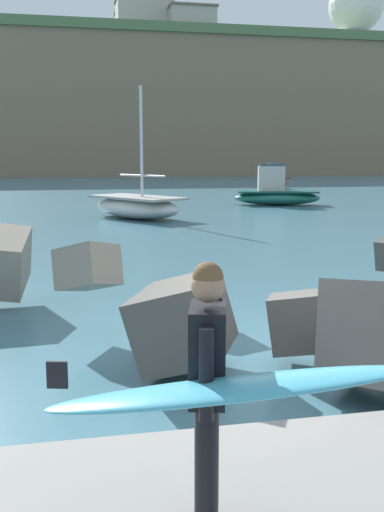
{
  "coord_description": "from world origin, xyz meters",
  "views": [
    {
      "loc": [
        -2.07,
        -6.51,
        2.64
      ],
      "look_at": [
        -0.65,
        0.5,
        1.4
      ],
      "focal_mm": 40.43,
      "sensor_mm": 36.0,
      "label": 1
    }
  ],
  "objects_px": {
    "station_building_west": "(145,19)",
    "surfer_with_board": "(213,385)",
    "radar_dome": "(356,10)",
    "boat_near_right": "(276,193)",
    "station_building_central": "(132,29)",
    "boat_near_left": "(137,206)",
    "station_building_east": "(190,24)",
    "boat_near_centre": "(273,181)"
  },
  "relations": [
    {
      "from": "radar_dome",
      "to": "station_building_east",
      "type": "xyz_separation_m",
      "value": [
        -28.06,
        -5.27,
        -4.48
      ]
    },
    {
      "from": "boat_near_left",
      "to": "station_building_west",
      "type": "bearing_deg",
      "value": 82.66
    },
    {
      "from": "radar_dome",
      "to": "boat_near_left",
      "type": "bearing_deg",
      "value": -122.97
    },
    {
      "from": "station_building_west",
      "to": "station_building_east",
      "type": "relative_size",
      "value": 1.11
    },
    {
      "from": "surfer_with_board",
      "to": "boat_near_right",
      "type": "bearing_deg",
      "value": 69.64
    },
    {
      "from": "station_building_west",
      "to": "boat_near_centre",
      "type": "bearing_deg",
      "value": -82.59
    },
    {
      "from": "boat_near_left",
      "to": "station_building_east",
      "type": "distance_m",
      "value": 64.82
    },
    {
      "from": "surfer_with_board",
      "to": "radar_dome",
      "type": "relative_size",
      "value": 0.18
    },
    {
      "from": "radar_dome",
      "to": "station_building_east",
      "type": "height_order",
      "value": "radar_dome"
    },
    {
      "from": "boat_near_right",
      "to": "station_building_central",
      "type": "distance_m",
      "value": 66.34
    },
    {
      "from": "boat_near_right",
      "to": "radar_dome",
      "type": "bearing_deg",
      "value": 60.3
    },
    {
      "from": "station_building_west",
      "to": "surfer_with_board",
      "type": "bearing_deg",
      "value": -96.69
    },
    {
      "from": "surfer_with_board",
      "to": "boat_near_centre",
      "type": "xyz_separation_m",
      "value": [
        15.12,
        41.91,
        -0.58
      ]
    },
    {
      "from": "boat_near_right",
      "to": "station_building_east",
      "type": "distance_m",
      "value": 58.35
    },
    {
      "from": "station_building_west",
      "to": "boat_near_right",
      "type": "bearing_deg",
      "value": -89.72
    },
    {
      "from": "boat_near_centre",
      "to": "station_building_west",
      "type": "distance_m",
      "value": 46.77
    },
    {
      "from": "surfer_with_board",
      "to": "station_building_east",
      "type": "relative_size",
      "value": 0.28
    },
    {
      "from": "surfer_with_board",
      "to": "boat_near_centre",
      "type": "height_order",
      "value": "boat_near_centre"
    },
    {
      "from": "station_building_west",
      "to": "station_building_east",
      "type": "xyz_separation_m",
      "value": [
        6.2,
        -1.88,
        -0.77
      ]
    },
    {
      "from": "radar_dome",
      "to": "station_building_central",
      "type": "distance_m",
      "value": 35.81
    },
    {
      "from": "station_building_central",
      "to": "station_building_east",
      "type": "height_order",
      "value": "station_building_central"
    },
    {
      "from": "station_building_east",
      "to": "surfer_with_board",
      "type": "bearing_deg",
      "value": -101.1
    },
    {
      "from": "boat_near_left",
      "to": "boat_near_centre",
      "type": "bearing_deg",
      "value": 56.83
    },
    {
      "from": "surfer_with_board",
      "to": "radar_dome",
      "type": "distance_m",
      "value": 100.16
    },
    {
      "from": "surfer_with_board",
      "to": "boat_near_centre",
      "type": "relative_size",
      "value": 0.39
    },
    {
      "from": "radar_dome",
      "to": "station_building_west",
      "type": "relative_size",
      "value": 1.39
    },
    {
      "from": "boat_near_right",
      "to": "radar_dome",
      "type": "relative_size",
      "value": 0.44
    },
    {
      "from": "radar_dome",
      "to": "station_building_central",
      "type": "height_order",
      "value": "radar_dome"
    },
    {
      "from": "surfer_with_board",
      "to": "station_building_west",
      "type": "distance_m",
      "value": 86.3
    },
    {
      "from": "boat_near_right",
      "to": "radar_dome",
      "type": "xyz_separation_m",
      "value": [
        33.98,
        59.57,
        25.0
      ]
    },
    {
      "from": "station_building_east",
      "to": "boat_near_right",
      "type": "bearing_deg",
      "value": -96.23
    },
    {
      "from": "boat_near_left",
      "to": "boat_near_right",
      "type": "relative_size",
      "value": 1.1
    },
    {
      "from": "boat_near_left",
      "to": "station_building_east",
      "type": "bearing_deg",
      "value": 76.68
    },
    {
      "from": "boat_near_left",
      "to": "radar_dome",
      "type": "relative_size",
      "value": 0.48
    },
    {
      "from": "station_building_west",
      "to": "station_building_central",
      "type": "relative_size",
      "value": 1.25
    },
    {
      "from": "boat_near_centre",
      "to": "boat_near_right",
      "type": "distance_m",
      "value": 15.73
    },
    {
      "from": "surfer_with_board",
      "to": "boat_near_centre",
      "type": "bearing_deg",
      "value": 70.16
    },
    {
      "from": "boat_near_left",
      "to": "surfer_with_board",
      "type": "bearing_deg",
      "value": -94.79
    },
    {
      "from": "boat_near_left",
      "to": "radar_dome",
      "type": "bearing_deg",
      "value": 57.03
    },
    {
      "from": "boat_near_centre",
      "to": "station_building_east",
      "type": "bearing_deg",
      "value": 88.79
    },
    {
      "from": "radar_dome",
      "to": "station_building_west",
      "type": "distance_m",
      "value": 34.63
    },
    {
      "from": "boat_near_left",
      "to": "station_building_central",
      "type": "distance_m",
      "value": 71.9
    }
  ]
}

